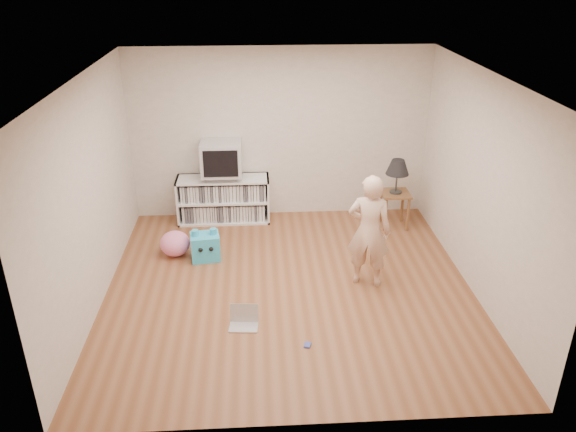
% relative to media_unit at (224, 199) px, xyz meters
% --- Properties ---
extents(ground, '(4.50, 4.50, 0.00)m').
position_rel_media_unit_xyz_m(ground, '(0.88, -2.04, -0.35)').
color(ground, brown).
rests_on(ground, ground).
extents(walls, '(4.52, 4.52, 2.60)m').
position_rel_media_unit_xyz_m(walls, '(0.88, -2.04, 0.95)').
color(walls, beige).
rests_on(walls, ground).
extents(ceiling, '(4.50, 4.50, 0.01)m').
position_rel_media_unit_xyz_m(ceiling, '(0.88, -2.04, 2.25)').
color(ceiling, white).
rests_on(ceiling, walls).
extents(media_unit, '(1.40, 0.45, 0.70)m').
position_rel_media_unit_xyz_m(media_unit, '(0.00, 0.00, 0.00)').
color(media_unit, white).
rests_on(media_unit, ground).
extents(dvd_deck, '(0.45, 0.35, 0.07)m').
position_rel_media_unit_xyz_m(dvd_deck, '(-0.00, -0.02, 0.39)').
color(dvd_deck, gray).
rests_on(dvd_deck, media_unit).
extents(crt_tv, '(0.60, 0.53, 0.50)m').
position_rel_media_unit_xyz_m(crt_tv, '(-0.00, -0.02, 0.67)').
color(crt_tv, '#B0B0B5').
rests_on(crt_tv, dvd_deck).
extents(side_table, '(0.42, 0.42, 0.55)m').
position_rel_media_unit_xyz_m(side_table, '(2.57, -0.39, 0.07)').
color(side_table, brown).
rests_on(side_table, ground).
extents(table_lamp, '(0.34, 0.34, 0.52)m').
position_rel_media_unit_xyz_m(table_lamp, '(2.57, -0.39, 0.59)').
color(table_lamp, '#333333').
rests_on(table_lamp, side_table).
extents(person, '(0.61, 0.49, 1.45)m').
position_rel_media_unit_xyz_m(person, '(1.86, -1.98, 0.38)').
color(person, beige).
rests_on(person, ground).
extents(laptop, '(0.34, 0.28, 0.22)m').
position_rel_media_unit_xyz_m(laptop, '(0.33, -2.77, -0.29)').
color(laptop, silver).
rests_on(laptop, ground).
extents(playing_cards, '(0.09, 0.11, 0.02)m').
position_rel_media_unit_xyz_m(playing_cards, '(1.01, -3.19, -0.34)').
color(playing_cards, '#404DAC').
rests_on(playing_cards, ground).
extents(plush_blue, '(0.42, 0.37, 0.44)m').
position_rel_media_unit_xyz_m(plush_blue, '(-0.20, -1.23, -0.16)').
color(plush_blue, '#2CB0DE').
rests_on(plush_blue, ground).
extents(plush_pink, '(0.51, 0.51, 0.35)m').
position_rel_media_unit_xyz_m(plush_pink, '(-0.62, -1.10, -0.18)').
color(plush_pink, pink).
rests_on(plush_pink, ground).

